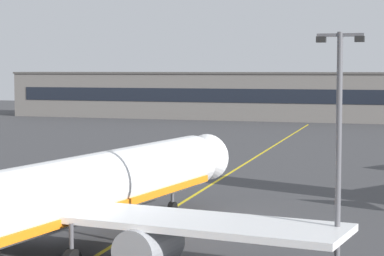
{
  "coord_description": "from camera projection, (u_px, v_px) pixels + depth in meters",
  "views": [
    {
      "loc": [
        19.56,
        -23.44,
        10.33
      ],
      "look_at": [
        5.18,
        18.75,
        6.93
      ],
      "focal_mm": 71.39,
      "sensor_mm": 36.0,
      "label": 1
    }
  ],
  "objects": [
    {
      "name": "terminal_building",
      "position": [
        368.0,
        97.0,
        151.19
      ],
      "size": [
        154.12,
        12.4,
        9.85
      ],
      "color": "slate",
      "rests_on": "ground"
    },
    {
      "name": "taxiway_centreline",
      "position": [
        175.0,
        207.0,
        57.51
      ],
      "size": [
        12.29,
        179.62,
        0.01
      ],
      "primitive_type": "cube",
      "rotation": [
        0.0,
        0.0,
        0.07
      ],
      "color": "yellow",
      "rests_on": "ground"
    },
    {
      "name": "apron_lamp_post",
      "position": [
        339.0,
        153.0,
        36.34
      ],
      "size": [
        2.24,
        0.9,
        12.12
      ],
      "color": "#515156",
      "rests_on": "ground"
    },
    {
      "name": "safety_cone_by_nose_gear",
      "position": [
        172.0,
        204.0,
        57.51
      ],
      "size": [
        0.44,
        0.44,
        0.55
      ],
      "color": "orange",
      "rests_on": "ground"
    },
    {
      "name": "airliner_foreground",
      "position": [
        50.0,
        199.0,
        41.22
      ],
      "size": [
        32.34,
        41.5,
        11.65
      ],
      "color": "white",
      "rests_on": "ground"
    }
  ]
}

